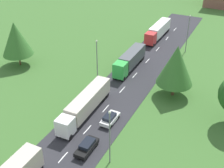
# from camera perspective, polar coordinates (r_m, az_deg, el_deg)

# --- Properties ---
(road) EXTENTS (10.00, 140.00, 0.06)m
(road) POSITION_cam_1_polar(r_m,az_deg,el_deg) (44.73, -9.19, -13.49)
(road) COLOR #2B2B30
(road) RESTS_ON ground
(truck_second) EXTENTS (2.89, 14.69, 3.56)m
(truck_second) POSITION_cam_1_polar(r_m,az_deg,el_deg) (50.99, -5.04, -3.74)
(truck_second) COLOR white
(truck_second) RESTS_ON road
(truck_third) EXTENTS (2.56, 12.36, 3.60)m
(truck_third) POSITION_cam_1_polar(r_m,az_deg,el_deg) (65.12, 3.39, 4.58)
(truck_third) COLOR green
(truck_third) RESTS_ON road
(truck_fourth) EXTENTS (2.65, 13.63, 3.58)m
(truck_fourth) POSITION_cam_1_polar(r_m,az_deg,el_deg) (81.94, 8.71, 9.97)
(truck_fourth) COLOR red
(truck_fourth) RESTS_ON road
(car_third) EXTENTS (1.88, 4.49, 1.49)m
(car_third) POSITION_cam_1_polar(r_m,az_deg,el_deg) (44.73, -4.78, -11.67)
(car_third) COLOR black
(car_third) RESTS_ON road
(car_fourth) EXTENTS (1.90, 4.06, 1.52)m
(car_fourth) POSITION_cam_1_polar(r_m,az_deg,el_deg) (49.66, -0.39, -6.50)
(car_fourth) COLOR white
(car_fourth) RESTS_ON road
(lamppost_second) EXTENTS (0.36, 0.36, 8.78)m
(lamppost_second) POSITION_cam_1_polar(r_m,az_deg,el_deg) (40.25, -0.43, -9.63)
(lamppost_second) COLOR slate
(lamppost_second) RESTS_ON ground
(lamppost_third) EXTENTS (0.36, 0.36, 8.95)m
(lamppost_third) POSITION_cam_1_polar(r_m,az_deg,el_deg) (59.00, -2.85, 4.69)
(lamppost_third) COLOR slate
(lamppost_third) RESTS_ON ground
(lamppost_fourth) EXTENTS (0.36, 0.36, 9.21)m
(lamppost_fourth) POSITION_cam_1_polar(r_m,az_deg,el_deg) (73.86, 14.13, 9.47)
(lamppost_fourth) COLOR slate
(lamppost_fourth) RESTS_ON ground
(tree_oak) EXTENTS (6.60, 6.60, 9.92)m
(tree_oak) POSITION_cam_1_polar(r_m,az_deg,el_deg) (68.11, -17.69, 8.17)
(tree_oak) COLOR #513823
(tree_oak) RESTS_ON ground
(tree_birch) EXTENTS (6.69, 6.69, 9.97)m
(tree_birch) POSITION_cam_1_polar(r_m,az_deg,el_deg) (55.08, 11.99, 3.52)
(tree_birch) COLOR #513823
(tree_birch) RESTS_ON ground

